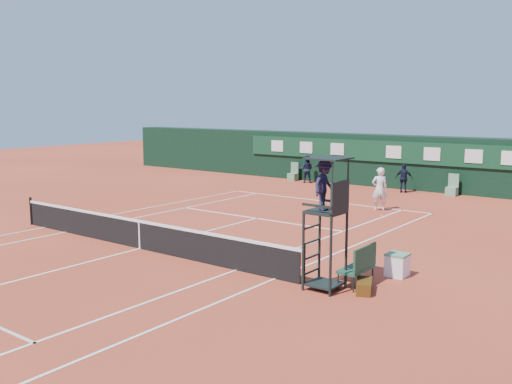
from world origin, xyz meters
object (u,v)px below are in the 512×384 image
tennis_net (140,234)px  player (380,189)px  player_bench (360,264)px  cooler (397,265)px  umpire_chair (325,195)px

tennis_net → player: (3.29, 11.23, 0.47)m
player_bench → cooler: player_bench is taller
umpire_chair → cooler: bearing=65.1°
tennis_net → player: size_ratio=6.59×
umpire_chair → player: bearing=108.3°
cooler → player: bearing=117.9°
tennis_net → cooler: 8.35m
player → tennis_net: bearing=33.8°
tennis_net → player_bench: bearing=6.2°
player_bench → tennis_net: bearing=-173.8°
umpire_chair → cooler: (1.04, 2.23, -2.13)m
player_bench → player: (-4.33, 10.41, 0.38)m
tennis_net → umpire_chair: 7.27m
player → umpire_chair: bearing=68.5°
umpire_chair → player_bench: (0.62, 0.78, -1.86)m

